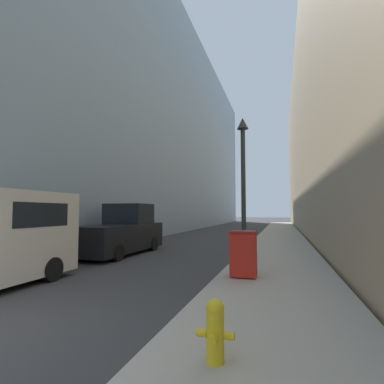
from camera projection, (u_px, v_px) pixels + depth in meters
sidewalk_right at (280, 239)px, 19.81m from camera, size 3.14×60.00×0.15m
building_left_glass at (139, 129)px, 32.33m from camera, size 12.00×60.00×21.65m
building_right_stone at (371, 126)px, 25.86m from camera, size 12.00×60.00×18.50m
fire_hydrant at (215, 329)px, 3.42m from camera, size 0.44×0.33×0.71m
trash_bin at (243, 253)px, 7.91m from camera, size 0.69×0.60×1.21m
lamppost at (243, 176)px, 11.60m from camera, size 0.44×0.44×5.40m
pickup_truck at (121, 233)px, 13.28m from camera, size 2.09×5.26×2.23m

